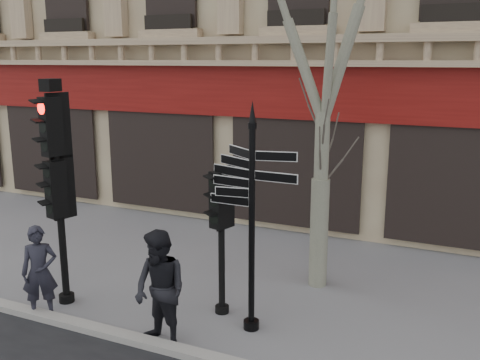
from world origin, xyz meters
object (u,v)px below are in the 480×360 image
at_px(fingerpost, 252,180).
at_px(pedestrian_a, 40,272).
at_px(traffic_signal_main, 57,166).
at_px(traffic_signal_secondary, 221,215).
at_px(pedestrian_b, 160,290).

height_order(fingerpost, pedestrian_a, fingerpost).
xyz_separation_m(fingerpost, traffic_signal_main, (-3.52, -0.48, 0.03)).
bearing_deg(traffic_signal_main, traffic_signal_secondary, 30.37).
bearing_deg(pedestrian_b, traffic_signal_main, -177.83).
height_order(traffic_signal_main, pedestrian_a, traffic_signal_main).
height_order(pedestrian_a, pedestrian_b, pedestrian_b).
bearing_deg(pedestrian_a, traffic_signal_main, 53.04).
distance_m(traffic_signal_secondary, pedestrian_b, 1.70).
bearing_deg(fingerpost, traffic_signal_secondary, 166.66).
height_order(traffic_signal_secondary, pedestrian_a, traffic_signal_secondary).
bearing_deg(fingerpost, pedestrian_b, -122.36).
distance_m(traffic_signal_main, traffic_signal_secondary, 3.03).
bearing_deg(fingerpost, pedestrian_a, -151.17).
bearing_deg(pedestrian_b, traffic_signal_secondary, 92.41).
relative_size(traffic_signal_secondary, pedestrian_b, 1.37).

